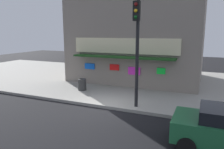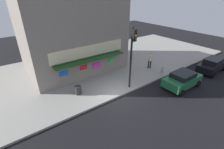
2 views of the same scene
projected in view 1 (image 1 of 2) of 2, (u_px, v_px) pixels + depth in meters
ground_plane at (103, 108)px, 12.08m from camera, size 59.53×59.53×0.00m
sidewalk at (138, 82)px, 18.12m from camera, size 39.69×13.42×0.17m
corner_building at (139, 30)px, 18.64m from camera, size 10.24×8.23×8.25m
traffic_light at (137, 39)px, 11.15m from camera, size 0.32×0.58×5.65m
trash_can at (82, 85)px, 15.18m from camera, size 0.57×0.57×0.78m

